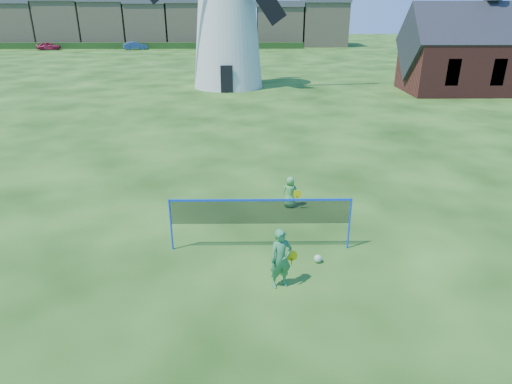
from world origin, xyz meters
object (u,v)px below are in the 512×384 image
Objects in this scene: player_girl at (281,259)px; play_ball at (318,259)px; windmill at (227,10)px; car_left at (49,46)px; chapel at (482,55)px; badminton_net at (260,213)px; player_boy at (290,192)px; car_right at (135,46)px.

play_ball is at bearing 24.45° from player_girl.
car_left is at bearing 130.30° from windmill.
windmill is at bearing 172.43° from chapel.
badminton_net is 3.28× the size of player_girl.
player_boy is 64.69m from car_right.
windmill reaches higher than car_left.
badminton_net is 71.72m from car_left.
windmill reaches higher than player_girl.
badminton_net is 3.12m from player_boy.
windmill is 3.47× the size of badminton_net.
car_right is (-19.38, 66.21, -0.15)m from player_girl.
player_boy is 69.71m from car_left.
chapel is 3.23× the size of car_right.
chapel is at bearing 54.11° from badminton_net.
player_girl reaches higher than car_right.
player_girl is 0.42× the size of car_left.
car_right is at bearing 133.37° from chapel.
windmill is 11.38× the size of player_girl.
car_left is at bearing 117.12° from badminton_net.
player_girl is at bearing -123.33° from chapel.
windmill is 47.55m from car_left.
windmill is at bearing 74.65° from player_girl.
car_right is (-20.01, 61.52, 0.07)m from player_boy.
play_ball is (1.09, 1.08, -0.66)m from player_girl.
badminton_net is at bearing 177.13° from car_right.
player_boy is at bearing -160.04° from car_left.
player_boy is at bearing 178.77° from car_right.
car_right is (-16.79, 36.57, -5.53)m from windmill.
badminton_net reaches higher than player_girl.
player_girl reaches higher than play_ball.
chapel is (20.31, -2.70, -3.24)m from windmill.
car_left is (-32.69, 63.83, -0.52)m from badminton_net.
chapel is 31.05m from badminton_net.
badminton_net is 1.92m from player_girl.
play_ball is at bearing -161.10° from car_left.
windmill is 29.43m from play_ball.
play_ball is 0.06× the size of car_right.
badminton_net is 4.59× the size of player_boy.
car_right is (13.76, 0.55, 0.00)m from car_left.
chapel is 30.87m from play_ball.
chapel reaches higher than car_left.
chapel reaches higher than car_right.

